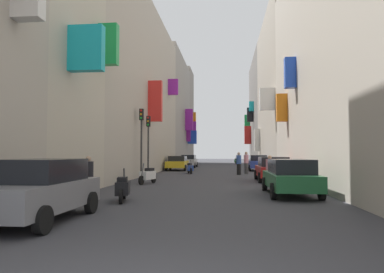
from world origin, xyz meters
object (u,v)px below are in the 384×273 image
at_px(scooter_green, 236,161).
at_px(traffic_light_far_corner, 148,135).
at_px(scooter_blue, 190,168).
at_px(pedestrian_near_right, 239,164).
at_px(parked_car_grey, 39,189).
at_px(scooter_black, 123,188).
at_px(parked_car_green, 290,176).
at_px(pedestrian_near_left, 88,177).
at_px(pedestrian_crossing, 246,163).
at_px(parked_car_blue, 258,163).
at_px(parked_car_yellow, 177,163).
at_px(parked_car_red, 273,168).
at_px(traffic_light_near_corner, 141,131).
at_px(pedestrian_mid_street, 270,171).
at_px(scooter_white, 148,175).
at_px(parked_car_silver, 189,161).

distance_m(scooter_green, traffic_light_far_corner, 30.56).
height_order(scooter_blue, pedestrian_near_right, pedestrian_near_right).
xyz_separation_m(parked_car_grey, scooter_black, (1.01, 3.69, -0.33)).
relative_size(parked_car_green, scooter_black, 2.52).
bearing_deg(pedestrian_near_left, pedestrian_crossing, 66.63).
relative_size(pedestrian_near_left, traffic_light_far_corner, 0.36).
xyz_separation_m(parked_car_blue, pedestrian_crossing, (-1.37, -5.27, 0.12)).
distance_m(parked_car_yellow, pedestrian_near_right, 8.75).
xyz_separation_m(parked_car_red, pedestrian_near_left, (-7.99, -8.40, 0.01)).
bearing_deg(traffic_light_near_corner, parked_car_blue, 53.64).
xyz_separation_m(pedestrian_crossing, pedestrian_mid_street, (0.59, -10.76, -0.11)).
xyz_separation_m(parked_car_yellow, parked_car_grey, (0.18, -25.76, 0.05)).
bearing_deg(scooter_black, traffic_light_near_corner, 100.55).
bearing_deg(parked_car_blue, pedestrian_near_right, -106.92).
distance_m(parked_car_blue, scooter_black, 23.01).
bearing_deg(scooter_white, parked_car_red, 19.02).
height_order(parked_car_silver, parked_car_red, parked_car_silver).
bearing_deg(parked_car_red, parked_car_blue, 89.07).
distance_m(parked_car_grey, scooter_white, 10.67).
bearing_deg(pedestrian_near_right, parked_car_green, -83.08).
xyz_separation_m(parked_car_silver, traffic_light_near_corner, (-1.07, -18.72, 2.33)).
height_order(scooter_black, pedestrian_near_right, pedestrian_near_right).
relative_size(parked_car_silver, parked_car_grey, 1.13).
distance_m(pedestrian_crossing, traffic_light_near_corner, 9.75).
height_order(scooter_green, scooter_black, same).
xyz_separation_m(parked_car_red, scooter_green, (-1.35, 32.98, -0.30)).
relative_size(scooter_blue, pedestrian_mid_street, 1.12).
bearing_deg(parked_car_yellow, pedestrian_near_left, -91.23).
bearing_deg(parked_car_grey, scooter_black, 74.65).
height_order(parked_car_grey, traffic_light_near_corner, traffic_light_near_corner).
bearing_deg(scooter_black, parked_car_green, 21.19).
distance_m(scooter_green, scooter_blue, 26.10).
distance_m(pedestrian_crossing, pedestrian_near_right, 1.47).
relative_size(parked_car_silver, traffic_light_near_corner, 0.96).
xyz_separation_m(parked_car_silver, scooter_green, (5.87, 13.14, -0.31)).
height_order(pedestrian_near_left, traffic_light_near_corner, traffic_light_near_corner).
distance_m(parked_car_blue, scooter_white, 16.74).
bearing_deg(parked_car_blue, traffic_light_far_corner, -132.43).
xyz_separation_m(parked_car_blue, pedestrian_mid_street, (-0.78, -16.04, 0.00)).
relative_size(parked_car_grey, scooter_black, 2.19).
bearing_deg(scooter_black, pedestrian_mid_street, 46.27).
bearing_deg(scooter_black, parked_car_silver, 91.74).
height_order(parked_car_green, scooter_white, parked_car_green).
distance_m(parked_car_grey, pedestrian_near_right, 19.94).
relative_size(pedestrian_near_right, traffic_light_far_corner, 0.40).
xyz_separation_m(scooter_green, scooter_blue, (-4.40, -25.73, 0.00)).
relative_size(parked_car_silver, scooter_white, 2.39).
relative_size(parked_car_silver, scooter_black, 2.48).
relative_size(parked_car_green, parked_car_red, 1.09).
bearing_deg(traffic_light_near_corner, traffic_light_far_corner, 91.02).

